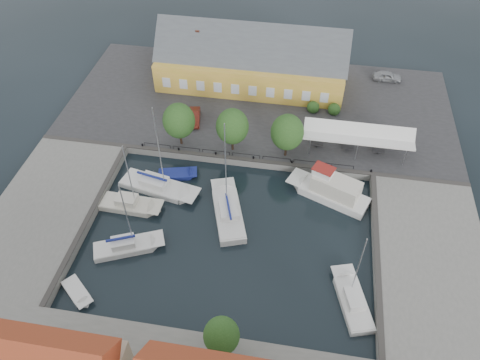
% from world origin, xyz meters
% --- Properties ---
extents(ground, '(140.00, 140.00, 0.00)m').
position_xyz_m(ground, '(0.00, 0.00, 0.00)').
color(ground, black).
rests_on(ground, ground).
extents(north_quay, '(56.00, 26.00, 1.00)m').
position_xyz_m(north_quay, '(0.00, 23.00, 0.50)').
color(north_quay, '#2D2D30').
rests_on(north_quay, ground).
extents(west_quay, '(12.00, 24.00, 1.00)m').
position_xyz_m(west_quay, '(-22.00, -2.00, 0.50)').
color(west_quay, slate).
rests_on(west_quay, ground).
extents(east_quay, '(12.00, 24.00, 1.00)m').
position_xyz_m(east_quay, '(22.00, -2.00, 0.50)').
color(east_quay, slate).
rests_on(east_quay, ground).
extents(quay_edge_fittings, '(56.00, 24.72, 0.40)m').
position_xyz_m(quay_edge_fittings, '(0.02, 4.75, 1.06)').
color(quay_edge_fittings, '#383533').
rests_on(quay_edge_fittings, north_quay).
extents(warehouse, '(28.56, 14.00, 9.55)m').
position_xyz_m(warehouse, '(-2.60, 28.36, 4.43)').
color(warehouse, gold).
rests_on(warehouse, north_quay).
extents(tent_canopy, '(14.00, 4.00, 2.83)m').
position_xyz_m(tent_canopy, '(14.00, 14.50, 3.68)').
color(tent_canopy, white).
rests_on(tent_canopy, north_quay).
extents(quay_trees, '(18.20, 4.20, 6.30)m').
position_xyz_m(quay_trees, '(-2.00, 12.00, 4.88)').
color(quay_trees, black).
rests_on(quay_trees, north_quay).
extents(car_silver, '(4.44, 1.82, 1.51)m').
position_xyz_m(car_silver, '(19.01, 32.22, 1.75)').
color(car_silver, '#A3A6AA').
rests_on(car_silver, north_quay).
extents(car_red, '(2.30, 4.52, 1.42)m').
position_xyz_m(car_red, '(-8.38, 17.09, 1.71)').
color(car_red, '#5F1E15').
rests_on(car_red, north_quay).
extents(center_sailboat, '(5.90, 10.20, 13.47)m').
position_xyz_m(center_sailboat, '(-0.68, 1.52, 0.36)').
color(center_sailboat, white).
rests_on(center_sailboat, ground).
extents(trawler, '(10.53, 6.70, 5.00)m').
position_xyz_m(trawler, '(11.12, 6.38, 1.02)').
color(trawler, white).
rests_on(trawler, ground).
extents(east_boat_c, '(4.56, 8.00, 9.99)m').
position_xyz_m(east_boat_c, '(13.77, -7.86, 0.26)').
color(east_boat_c, white).
rests_on(east_boat_c, ground).
extents(west_boat_a, '(10.53, 4.92, 13.31)m').
position_xyz_m(west_boat_a, '(-10.07, 4.27, 0.27)').
color(west_boat_a, white).
rests_on(west_boat_a, ground).
extents(west_boat_b, '(7.65, 2.82, 10.41)m').
position_xyz_m(west_boat_b, '(-12.48, 0.79, 0.26)').
color(west_boat_b, beige).
rests_on(west_boat_b, ground).
extents(west_boat_d, '(7.98, 5.23, 10.52)m').
position_xyz_m(west_boat_d, '(-10.76, -5.19, 0.27)').
color(west_boat_d, white).
rests_on(west_boat_d, ground).
extents(launch_sw, '(4.27, 3.96, 0.98)m').
position_xyz_m(launch_sw, '(-13.93, -11.47, 0.09)').
color(launch_sw, white).
rests_on(launch_sw, ground).
extents(launch_nw, '(5.24, 3.10, 0.88)m').
position_xyz_m(launch_nw, '(-8.37, 6.94, 0.09)').
color(launch_nw, navy).
rests_on(launch_nw, ground).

